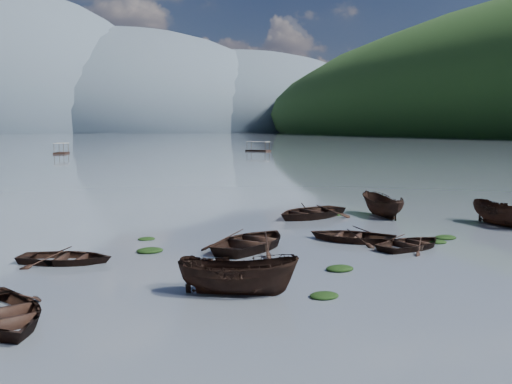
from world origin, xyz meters
name	(u,v)px	position (x,y,z in m)	size (l,w,h in m)	color
ground_plane	(382,282)	(0.00, 0.00, 0.00)	(2400.00, 2400.00, 0.00)	slate
haze_mtn_c	(127,132)	(140.00, 900.00, 0.00)	(520.00, 520.00, 260.00)	#475666
haze_mtn_d	(234,131)	(320.00, 900.00, 0.00)	(520.00, 520.00, 220.00)	#475666
rowboat_1	(253,248)	(-2.11, 7.14, 0.00)	(3.59, 5.02, 1.04)	black
rowboat_2	(238,294)	(-5.30, 0.53, 0.00)	(1.52, 4.05, 1.56)	black
rowboat_3	(351,241)	(2.99, 6.95, 0.00)	(2.99, 4.19, 0.87)	black
rowboat_4	(412,248)	(4.66, 4.44, 0.00)	(2.72, 3.81, 0.79)	black
rowboat_5	(503,226)	(13.19, 7.41, 0.00)	(1.64, 4.37, 1.69)	black
rowboat_6	(66,263)	(-10.28, 7.39, 0.00)	(2.74, 3.84, 0.79)	black
rowboat_7	(310,217)	(4.49, 14.23, 0.00)	(3.66, 5.13, 1.06)	black
rowboat_8	(381,216)	(8.80, 12.89, 0.00)	(1.58, 4.21, 1.63)	black
weed_clump_0	(324,297)	(-2.80, -0.82, 0.00)	(0.99, 0.81, 0.22)	black
weed_clump_1	(230,272)	(-4.54, 3.44, 0.00)	(1.07, 0.86, 0.24)	black
weed_clump_2	(340,270)	(-0.51, 2.09, 0.00)	(1.12, 0.89, 0.24)	black
weed_clump_3	(437,243)	(6.55, 4.94, 0.00)	(0.92, 0.77, 0.20)	black
weed_clump_4	(445,239)	(7.62, 5.63, 0.00)	(1.13, 0.90, 0.23)	black
weed_clump_5	(150,252)	(-6.68, 8.10, 0.00)	(1.19, 0.96, 0.25)	black
weed_clump_6	(146,240)	(-6.26, 11.01, 0.00)	(0.85, 0.71, 0.18)	black
weed_clump_7	(335,215)	(6.36, 14.41, 0.00)	(1.00, 0.80, 0.22)	black
pontoon_centre	(62,154)	(-4.40, 112.41, 0.00)	(2.41, 5.79, 2.22)	black
pontoon_right	(258,151)	(39.81, 108.91, 0.00)	(2.42, 5.80, 2.22)	black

